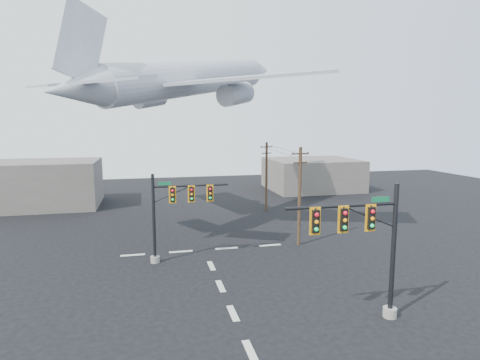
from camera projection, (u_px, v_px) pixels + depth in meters
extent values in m
plane|color=black|center=(233.00, 313.00, 23.26)|extent=(120.00, 120.00, 0.00)
cube|color=beige|center=(250.00, 351.00, 19.40)|extent=(0.40, 2.00, 0.01)
cube|color=beige|center=(233.00, 313.00, 23.26)|extent=(0.40, 2.00, 0.01)
cube|color=beige|center=(221.00, 286.00, 27.12)|extent=(0.40, 2.00, 0.01)
cube|color=beige|center=(211.00, 266.00, 30.97)|extent=(0.40, 2.00, 0.01)
cube|color=beige|center=(133.00, 255.00, 33.48)|extent=(2.00, 0.40, 0.01)
cube|color=beige|center=(181.00, 252.00, 34.38)|extent=(2.00, 0.40, 0.01)
cube|color=beige|center=(227.00, 248.00, 35.28)|extent=(2.00, 0.40, 0.01)
cube|color=beige|center=(270.00, 245.00, 36.17)|extent=(2.00, 0.40, 0.01)
cylinder|color=gray|center=(390.00, 312.00, 22.79)|extent=(0.77, 0.77, 0.55)
cylinder|color=black|center=(393.00, 252.00, 22.28)|extent=(0.26, 0.26, 7.71)
cylinder|color=black|center=(342.00, 206.00, 21.17)|extent=(6.39, 0.18, 0.18)
cylinder|color=black|center=(369.00, 217.00, 21.63)|extent=(3.46, 0.09, 0.09)
cube|color=black|center=(371.00, 218.00, 21.47)|extent=(0.37, 0.33, 1.21)
cube|color=orange|center=(370.00, 218.00, 21.49)|extent=(0.61, 0.04, 1.49)
sphere|color=red|center=(373.00, 212.00, 21.24)|extent=(0.22, 0.22, 0.22)
sphere|color=orange|center=(373.00, 219.00, 21.29)|extent=(0.22, 0.22, 0.22)
sphere|color=#0DDE5B|center=(372.00, 226.00, 21.35)|extent=(0.22, 0.22, 0.22)
cube|color=black|center=(343.00, 219.00, 21.11)|extent=(0.37, 0.33, 1.21)
cube|color=orange|center=(343.00, 219.00, 21.13)|extent=(0.61, 0.04, 1.49)
sphere|color=red|center=(345.00, 213.00, 20.88)|extent=(0.22, 0.22, 0.22)
sphere|color=orange|center=(345.00, 220.00, 20.93)|extent=(0.22, 0.22, 0.22)
sphere|color=#0DDE5B|center=(345.00, 227.00, 20.99)|extent=(0.22, 0.22, 0.22)
cube|color=black|center=(315.00, 221.00, 20.75)|extent=(0.37, 0.33, 1.21)
cube|color=orange|center=(315.00, 221.00, 20.78)|extent=(0.61, 0.04, 1.49)
sphere|color=red|center=(317.00, 215.00, 20.52)|extent=(0.22, 0.22, 0.22)
sphere|color=orange|center=(317.00, 222.00, 20.57)|extent=(0.22, 0.22, 0.22)
sphere|color=#0DDE5B|center=(316.00, 229.00, 20.63)|extent=(0.22, 0.22, 0.22)
cube|color=#0D5F36|center=(381.00, 199.00, 21.57)|extent=(1.05, 0.04, 0.29)
cylinder|color=gray|center=(155.00, 259.00, 31.70)|extent=(0.71, 0.71, 0.50)
cylinder|color=black|center=(154.00, 219.00, 31.24)|extent=(0.24, 0.24, 7.07)
cylinder|color=black|center=(191.00, 186.00, 31.54)|extent=(5.90, 0.16, 0.16)
cylinder|color=black|center=(172.00, 194.00, 31.30)|extent=(3.19, 0.08, 0.08)
cube|color=black|center=(172.00, 195.00, 31.15)|extent=(0.34, 0.30, 1.11)
cube|color=orange|center=(172.00, 195.00, 31.17)|extent=(0.56, 0.04, 1.36)
sphere|color=red|center=(173.00, 191.00, 30.94)|extent=(0.20, 0.20, 0.20)
sphere|color=orange|center=(173.00, 195.00, 30.99)|extent=(0.20, 0.20, 0.20)
sphere|color=#0DDE5B|center=(173.00, 200.00, 31.04)|extent=(0.20, 0.20, 0.20)
cube|color=black|center=(191.00, 194.00, 31.48)|extent=(0.34, 0.30, 1.11)
cube|color=orange|center=(191.00, 194.00, 31.50)|extent=(0.56, 0.04, 1.36)
sphere|color=red|center=(192.00, 190.00, 31.27)|extent=(0.20, 0.20, 0.20)
sphere|color=orange|center=(192.00, 194.00, 31.32)|extent=(0.20, 0.20, 0.20)
sphere|color=#0DDE5B|center=(192.00, 199.00, 31.37)|extent=(0.20, 0.20, 0.20)
cube|color=black|center=(210.00, 193.00, 31.82)|extent=(0.34, 0.30, 1.11)
cube|color=orange|center=(210.00, 193.00, 31.84)|extent=(0.56, 0.04, 1.36)
sphere|color=red|center=(210.00, 189.00, 31.60)|extent=(0.20, 0.20, 0.20)
sphere|color=orange|center=(210.00, 194.00, 31.65)|extent=(0.20, 0.20, 0.20)
sphere|color=#0DDE5B|center=(210.00, 198.00, 31.70)|extent=(0.20, 0.20, 0.20)
cube|color=#0D5F36|center=(165.00, 183.00, 30.99)|extent=(0.96, 0.04, 0.26)
cylinder|color=#412F1B|center=(300.00, 197.00, 35.70)|extent=(0.30, 0.30, 8.86)
cube|color=#412F1B|center=(300.00, 154.00, 35.15)|extent=(1.75, 0.51, 0.12)
cube|color=#412F1B|center=(300.00, 163.00, 35.27)|extent=(1.37, 0.42, 0.12)
cylinder|color=black|center=(293.00, 153.00, 34.80)|extent=(0.10, 0.10, 0.12)
cylinder|color=black|center=(300.00, 153.00, 35.14)|extent=(0.10, 0.10, 0.12)
cylinder|color=black|center=(308.00, 152.00, 35.48)|extent=(0.10, 0.10, 0.12)
cylinder|color=#412F1B|center=(266.00, 177.00, 49.85)|extent=(0.29, 0.29, 8.59)
cube|color=#412F1B|center=(267.00, 147.00, 49.33)|extent=(1.68, 0.68, 0.12)
cube|color=#412F1B|center=(267.00, 153.00, 49.44)|extent=(1.32, 0.55, 0.12)
cylinder|color=black|center=(262.00, 146.00, 48.91)|extent=(0.10, 0.10, 0.12)
cylinder|color=black|center=(267.00, 146.00, 49.31)|extent=(0.10, 0.10, 0.12)
cylinder|color=black|center=(272.00, 146.00, 49.72)|extent=(0.10, 0.10, 0.12)
cylinder|color=black|center=(274.00, 150.00, 42.07)|extent=(1.31, 14.37, 0.03)
cylinder|color=black|center=(288.00, 150.00, 42.42)|extent=(1.28, 14.37, 0.03)
cylinder|color=#B6BBC3|center=(191.00, 78.00, 40.81)|extent=(18.85, 18.61, 6.98)
cone|color=#B6BBC3|center=(258.00, 71.00, 51.93)|extent=(6.45, 6.42, 4.31)
cone|color=#B6BBC3|center=(74.00, 89.00, 29.69)|extent=(6.16, 6.13, 3.96)
cube|color=#B6BBC3|center=(126.00, 86.00, 43.89)|extent=(9.61, 15.43, 1.04)
cube|color=#B6BBC3|center=(251.00, 77.00, 35.38)|extent=(15.42, 9.82, 1.04)
cylinder|color=#B6BBC3|center=(150.00, 98.00, 43.76)|extent=(4.16, 4.14, 2.54)
cylinder|color=#B6BBC3|center=(236.00, 94.00, 37.81)|extent=(4.16, 4.14, 2.54)
cube|color=#B6BBC3|center=(80.00, 42.00, 29.80)|extent=(3.78, 3.72, 6.39)
cube|color=#B6BBC3|center=(52.00, 85.00, 31.98)|extent=(4.91, 6.10, 0.57)
cube|color=#B6BBC3|center=(113.00, 80.00, 28.17)|extent=(6.09, 4.98, 0.57)
cube|color=#655E59|center=(26.00, 184.00, 52.09)|extent=(18.00, 10.00, 6.00)
cube|color=#655E59|center=(312.00, 174.00, 66.41)|extent=(14.00, 12.00, 5.00)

